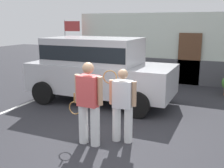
# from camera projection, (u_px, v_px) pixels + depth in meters

# --- Properties ---
(ground_plane) EXTENTS (40.00, 40.00, 0.00)m
(ground_plane) POSITION_uv_depth(u_px,v_px,m) (100.00, 146.00, 5.61)
(ground_plane) COLOR #2D2D33
(parking_stripe_0) EXTENTS (0.12, 4.40, 0.01)m
(parking_stripe_0) POSITION_uv_depth(u_px,v_px,m) (22.00, 105.00, 8.33)
(parking_stripe_0) COLOR silver
(parking_stripe_0) RESTS_ON ground_plane
(house_frontage) EXTENTS (8.50, 0.40, 2.91)m
(house_frontage) POSITION_uv_depth(u_px,v_px,m) (171.00, 50.00, 11.29)
(house_frontage) COLOR silver
(house_frontage) RESTS_ON ground_plane
(parked_suv) EXTENTS (4.61, 2.18, 2.05)m
(parked_suv) POSITION_uv_depth(u_px,v_px,m) (98.00, 67.00, 8.52)
(parked_suv) COLOR #B7B7BC
(parked_suv) RESTS_ON ground_plane
(tennis_player_man) EXTENTS (0.90, 0.30, 1.75)m
(tennis_player_man) POSITION_uv_depth(u_px,v_px,m) (89.00, 103.00, 5.50)
(tennis_player_man) COLOR white
(tennis_player_man) RESTS_ON ground_plane
(tennis_player_woman) EXTENTS (0.74, 0.28, 1.59)m
(tennis_player_woman) POSITION_uv_depth(u_px,v_px,m) (122.00, 104.00, 5.64)
(tennis_player_woman) COLOR white
(tennis_player_woman) RESTS_ON ground_plane
(flag_pole) EXTENTS (0.80, 0.13, 2.62)m
(flag_pole) POSITION_uv_depth(u_px,v_px,m) (69.00, 37.00, 12.41)
(flag_pole) COLOR silver
(flag_pole) RESTS_ON ground_plane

